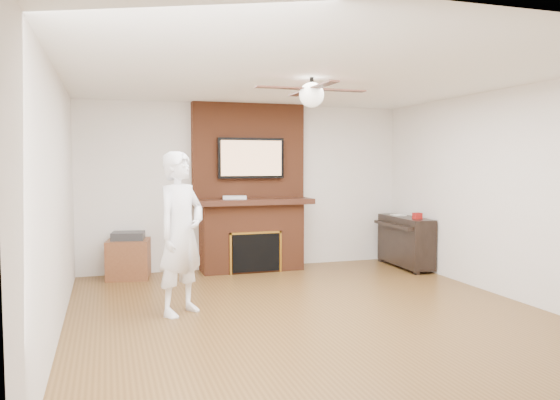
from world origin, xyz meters
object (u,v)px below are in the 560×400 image
object	(u,v)px
side_table	(129,257)
piano	(405,240)
person	(181,233)
fireplace	(250,204)

from	to	relation	value
side_table	piano	bearing A→B (deg)	2.53
piano	person	bearing A→B (deg)	-154.96
fireplace	side_table	world-z (taller)	fireplace
fireplace	person	size ratio (longest dim) A/B	1.44
person	piano	xyz separation A→B (m)	(3.62, 1.55, -0.45)
side_table	fireplace	bearing A→B (deg)	11.57
person	side_table	bearing A→B (deg)	62.50
person	side_table	size ratio (longest dim) A/B	2.67
piano	side_table	bearing A→B (deg)	174.99
side_table	piano	world-z (taller)	piano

